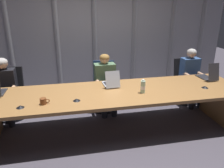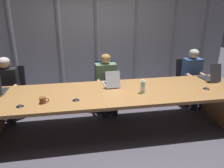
# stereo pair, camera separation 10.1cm
# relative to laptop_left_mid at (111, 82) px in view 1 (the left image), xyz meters

# --- Properties ---
(ground_plane) EXTENTS (13.23, 13.23, 0.00)m
(ground_plane) POSITION_rel_laptop_left_mid_xyz_m (-0.00, -0.29, -0.78)
(ground_plane) COLOR #47424C
(conference_table) EXTENTS (4.41, 1.13, 0.72)m
(conference_table) POSITION_rel_laptop_left_mid_xyz_m (-0.00, -0.29, -0.19)
(conference_table) COLOR olive
(conference_table) RESTS_ON ground_plane
(curtain_backdrop) EXTENTS (6.61, 0.17, 2.72)m
(curtain_backdrop) POSITION_rel_laptop_left_mid_xyz_m (-0.01, 1.81, 0.58)
(curtain_backdrop) COLOR #9999A0
(curtain_backdrop) RESTS_ON ground_plane
(laptop_left_mid) EXTENTS (0.27, 0.40, 0.30)m
(laptop_left_mid) POSITION_rel_laptop_left_mid_xyz_m (0.00, 0.00, 0.00)
(laptop_left_mid) COLOR #A8ADB7
(laptop_left_mid) RESTS_ON conference_table
(laptop_center) EXTENTS (0.24, 0.43, 0.34)m
(laptop_center) POSITION_rel_laptop_left_mid_xyz_m (1.87, -0.02, 0.01)
(laptop_center) COLOR #2D2D33
(laptop_center) RESTS_ON conference_table
(office_chair_left_end) EXTENTS (0.60, 0.61, 0.94)m
(office_chair_left_end) POSITION_rel_laptop_left_mid_xyz_m (-1.83, 0.65, -0.42)
(office_chair_left_end) COLOR black
(office_chair_left_end) RESTS_ON ground_plane
(office_chair_left_mid) EXTENTS (0.60, 0.61, 0.96)m
(office_chair_left_mid) POSITION_rel_laptop_left_mid_xyz_m (-0.02, 0.65, -0.41)
(office_chair_left_mid) COLOR navy
(office_chair_left_mid) RESTS_ON ground_plane
(office_chair_center) EXTENTS (0.60, 0.60, 0.93)m
(office_chair_center) POSITION_rel_laptop_left_mid_xyz_m (1.83, 0.65, -0.42)
(office_chair_center) COLOR black
(office_chair_center) RESTS_ON ground_plane
(person_left_end) EXTENTS (0.40, 0.55, 1.17)m
(person_left_end) POSITION_rel_laptop_left_mid_xyz_m (-1.87, 0.49, -0.10)
(person_left_end) COLOR black
(person_left_end) RESTS_ON ground_plane
(person_left_mid) EXTENTS (0.44, 0.56, 1.16)m
(person_left_mid) POSITION_rel_laptop_left_mid_xyz_m (-0.01, 0.49, -0.12)
(person_left_mid) COLOR #4C6B4C
(person_left_mid) RESTS_ON ground_plane
(person_center) EXTENTS (0.38, 0.55, 1.19)m
(person_center) POSITION_rel_laptop_left_mid_xyz_m (1.84, 0.49, -0.10)
(person_center) COLOR #335184
(person_center) RESTS_ON ground_plane
(water_bottle_primary) EXTENTS (0.08, 0.08, 0.22)m
(water_bottle_primary) POSITION_rel_laptop_left_mid_xyz_m (0.44, -0.42, 0.04)
(water_bottle_primary) COLOR #ADD1B2
(water_bottle_primary) RESTS_ON conference_table
(coffee_mug_near) EXTENTS (0.14, 0.09, 0.09)m
(coffee_mug_near) POSITION_rel_laptop_left_mid_xyz_m (-1.09, -0.54, -0.01)
(coffee_mug_near) COLOR brown
(coffee_mug_near) RESTS_ON conference_table
(conference_mic_left_side) EXTENTS (0.11, 0.11, 0.03)m
(conference_mic_left_side) POSITION_rel_laptop_left_mid_xyz_m (-0.62, -0.52, -0.04)
(conference_mic_left_side) COLOR black
(conference_mic_left_side) RESTS_ON conference_table
(conference_mic_middle) EXTENTS (0.11, 0.11, 0.03)m
(conference_mic_middle) POSITION_rel_laptop_left_mid_xyz_m (-1.40, -0.60, -0.04)
(conference_mic_middle) COLOR black
(conference_mic_middle) RESTS_ON conference_table
(conference_mic_right_side) EXTENTS (0.11, 0.11, 0.03)m
(conference_mic_right_side) POSITION_rel_laptop_left_mid_xyz_m (1.55, -0.43, -0.04)
(conference_mic_right_side) COLOR black
(conference_mic_right_side) RESTS_ON conference_table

